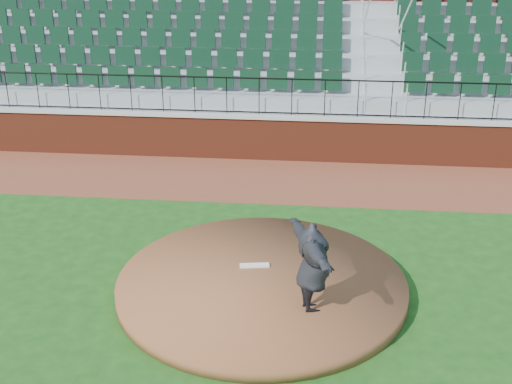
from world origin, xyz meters
TOP-DOWN VIEW (x-y plane):
  - ground at (0.00, 0.00)m, footprint 90.00×90.00m
  - warning_track at (0.00, 5.40)m, footprint 34.00×3.20m
  - field_wall at (0.00, 7.00)m, footprint 34.00×0.35m
  - wall_cap at (0.00, 7.00)m, footprint 34.00×0.45m
  - wall_railing at (0.00, 7.00)m, footprint 34.00×0.05m
  - seating_stands at (0.00, 9.72)m, footprint 34.00×5.10m
  - concourse_wall at (0.00, 12.52)m, footprint 34.00×0.50m
  - pitchers_mound at (0.27, -0.16)m, footprint 5.38×5.38m
  - pitching_rubber at (0.09, 0.32)m, footprint 0.58×0.23m
  - pitcher at (1.21, -1.07)m, footprint 1.18×2.10m

SIDE VIEW (x-z plane):
  - ground at x=0.00m, z-range 0.00..0.00m
  - warning_track at x=0.00m, z-range 0.00..0.01m
  - pitchers_mound at x=0.27m, z-range 0.00..0.25m
  - pitching_rubber at x=0.09m, z-range 0.25..0.29m
  - field_wall at x=0.00m, z-range 0.00..1.20m
  - pitcher at x=1.21m, z-range 0.25..1.90m
  - wall_cap at x=0.00m, z-range 1.20..1.30m
  - wall_railing at x=0.00m, z-range 1.30..2.30m
  - seating_stands at x=0.00m, z-range 0.00..4.60m
  - concourse_wall at x=0.00m, z-range 0.00..5.50m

